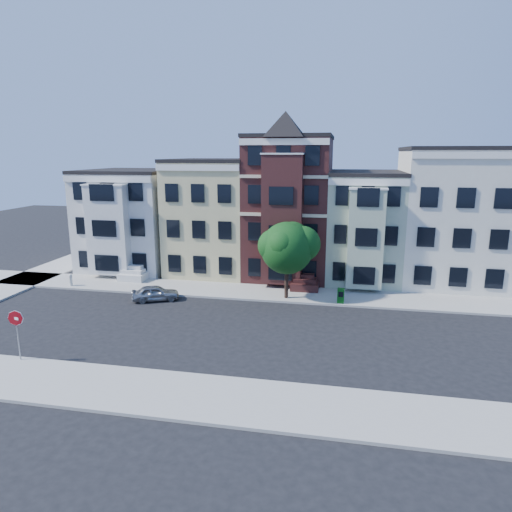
% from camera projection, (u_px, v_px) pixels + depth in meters
% --- Properties ---
extents(ground, '(120.00, 120.00, 0.00)m').
position_uv_depth(ground, '(259.00, 333.00, 27.97)').
color(ground, black).
extents(far_sidewalk, '(60.00, 4.00, 0.15)m').
position_uv_depth(far_sidewalk, '(278.00, 294.00, 35.61)').
color(far_sidewalk, '#9E9B93').
rests_on(far_sidewalk, ground).
extents(near_sidewalk, '(60.00, 4.00, 0.15)m').
position_uv_depth(near_sidewalk, '(226.00, 400.00, 20.29)').
color(near_sidewalk, '#9E9B93').
rests_on(near_sidewalk, ground).
extents(house_white, '(8.00, 9.00, 9.00)m').
position_uv_depth(house_white, '(134.00, 220.00, 43.67)').
color(house_white, silver).
rests_on(house_white, ground).
extents(house_yellow, '(7.00, 9.00, 10.00)m').
position_uv_depth(house_yellow, '(214.00, 217.00, 42.06)').
color(house_yellow, '#D3C588').
rests_on(house_yellow, ground).
extents(house_brown, '(7.00, 9.00, 12.00)m').
position_uv_depth(house_brown, '(290.00, 208.00, 40.52)').
color(house_brown, '#371716').
rests_on(house_brown, ground).
extents(house_green, '(6.00, 9.00, 9.00)m').
position_uv_depth(house_green, '(364.00, 227.00, 39.63)').
color(house_green, '#9FAD92').
rests_on(house_green, ground).
extents(house_cream, '(8.00, 9.00, 11.00)m').
position_uv_depth(house_cream, '(450.00, 218.00, 38.10)').
color(house_cream, silver).
rests_on(house_cream, ground).
extents(street_tree, '(6.87, 6.87, 7.11)m').
position_uv_depth(street_tree, '(287.00, 252.00, 33.58)').
color(street_tree, '#184D19').
rests_on(street_tree, far_sidewalk).
extents(parked_car, '(3.73, 2.68, 1.18)m').
position_uv_depth(parked_car, '(155.00, 293.00, 34.04)').
color(parked_car, '#9A9CA0').
rests_on(parked_car, ground).
extents(newspaper_box, '(0.50, 0.45, 1.08)m').
position_uv_depth(newspaper_box, '(341.00, 296.00, 33.08)').
color(newspaper_box, '#0D5214').
rests_on(newspaper_box, far_sidewalk).
extents(fire_hydrant, '(0.31, 0.31, 0.77)m').
position_uv_depth(fire_hydrant, '(71.00, 281.00, 37.39)').
color(fire_hydrant, beige).
rests_on(fire_hydrant, far_sidewalk).
extents(stop_sign, '(0.85, 0.31, 3.08)m').
position_uv_depth(stop_sign, '(17.00, 332.00, 23.75)').
color(stop_sign, '#A40B13').
rests_on(stop_sign, near_sidewalk).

